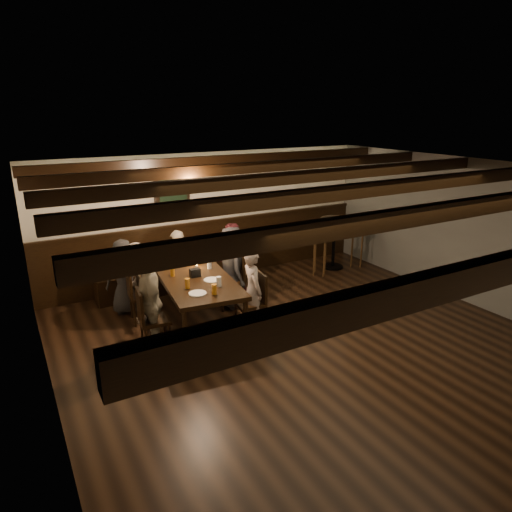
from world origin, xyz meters
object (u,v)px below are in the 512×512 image
person_bench_right (231,260)px  person_right_far (253,290)px  person_left_near (139,283)px  person_left_far (149,301)px  person_right_near (232,267)px  chair_right_far (251,312)px  high_top_table (334,235)px  dining_table (194,280)px  chair_left_far (154,330)px  bar_stool_right (357,248)px  chair_right_near (230,290)px  bar_stool_left (320,256)px  person_bench_centre (178,266)px  person_bench_left (125,276)px  chair_left_near (143,304)px

person_bench_right → person_right_far: size_ratio=1.05×
person_left_near → person_left_far: size_ratio=0.90×
person_right_near → person_right_far: person_right_near is taller
chair_right_far → high_top_table: 3.26m
dining_table → person_left_near: 0.88m
chair_right_far → person_left_near: 1.76m
person_right_far → person_right_near: bearing=-0.0°
chair_right_far → person_right_far: 0.35m
chair_left_far → person_right_far: bearing=90.0°
person_right_near → bar_stool_right: 3.24m
chair_right_near → person_right_far: size_ratio=0.75×
chair_left_far → bar_stool_left: 3.94m
chair_right_near → high_top_table: high_top_table is taller
person_bench_centre → bar_stool_left: bearing=-177.3°
chair_left_far → person_left_far: size_ratio=0.62×
chair_left_far → person_left_far: 0.44m
chair_right_near → person_left_near: size_ratio=0.74×
person_right_near → chair_right_far: bearing=178.0°
person_bench_left → person_bench_right: person_bench_right is taller
chair_left_far → person_right_far: size_ratio=0.70×
chair_right_near → bar_stool_left: (2.21, 0.49, 0.11)m
dining_table → bar_stool_left: bearing=22.4°
bar_stool_left → bar_stool_right: size_ratio=1.00×
chair_right_far → chair_right_near: bearing=-0.1°
chair_left_near → chair_right_far: size_ratio=1.05×
person_bench_left → high_top_table: 4.27m
chair_right_near → bar_stool_right: bearing=-74.1°
chair_right_near → person_bench_centre: person_bench_centre is taller
person_left_near → bar_stool_left: (3.67, 0.32, -0.23)m
high_top_table → bar_stool_right: (0.50, -0.16, -0.29)m
chair_right_near → person_left_far: person_left_far is taller
person_bench_right → person_left_near: (-1.69, -0.26, -0.02)m
dining_table → chair_left_far: bearing=-147.9°
person_bench_centre → person_right_near: 0.96m
person_bench_left → bar_stool_right: (4.77, -0.09, -0.21)m
person_bench_right → person_left_far: person_left_far is taller
person_bench_left → bar_stool_right: bearing=-174.6°
person_bench_right → bar_stool_left: size_ratio=1.22×
chair_right_far → chair_left_far: bearing=90.0°
person_left_far → high_top_table: (4.27, 1.42, -0.01)m
chair_right_far → person_bench_left: size_ratio=0.72×
chair_left_near → bar_stool_left: (3.64, 0.32, 0.12)m
chair_right_far → person_left_near: person_left_near is taller
dining_table → person_right_far: (0.69, -0.53, -0.12)m
person_left_near → person_right_near: bearing=90.0°
dining_table → person_bench_left: person_bench_left is taller
person_bench_right → person_left_far: bearing=39.3°
dining_table → chair_right_far: 0.97m
bar_stool_left → dining_table: bearing=174.5°
chair_left_near → person_left_far: 0.99m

